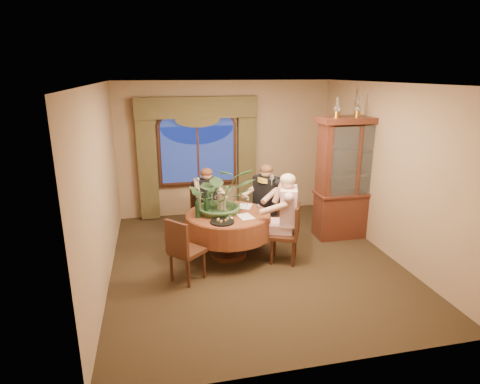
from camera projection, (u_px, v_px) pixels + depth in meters
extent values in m
plane|color=black|center=(254.00, 261.00, 6.53)|extent=(5.00, 5.00, 0.00)
plane|color=#937355|center=(226.00, 149.00, 8.46)|extent=(4.50, 0.00, 4.50)
plane|color=#937355|center=(388.00, 171.00, 6.59)|extent=(0.00, 5.00, 5.00)
plane|color=white|center=(256.00, 83.00, 5.72)|extent=(5.00, 5.00, 0.00)
cube|color=#453C20|center=(148.00, 164.00, 8.08)|extent=(0.38, 0.14, 2.32)
cube|color=#453C20|center=(247.00, 159.00, 8.50)|extent=(0.38, 0.14, 2.32)
cylinder|color=maroon|center=(228.00, 235.00, 6.63)|extent=(1.92, 1.92, 0.75)
cube|color=#3E160D|center=(352.00, 178.00, 7.26)|extent=(1.37, 0.54, 2.21)
cube|color=black|center=(284.00, 234.00, 6.40)|extent=(0.56, 0.56, 0.96)
cube|color=black|center=(262.00, 214.00, 7.27)|extent=(0.59, 0.59, 0.96)
cube|color=black|center=(205.00, 210.00, 7.50)|extent=(0.51, 0.51, 0.96)
cube|color=black|center=(187.00, 249.00, 5.83)|extent=(0.59, 0.59, 0.96)
imported|color=#395C32|center=(221.00, 173.00, 6.40)|extent=(1.07, 1.19, 0.92)
imported|color=#4F5628|center=(229.00, 212.00, 6.49)|extent=(0.15, 0.15, 0.05)
cylinder|color=black|center=(222.00, 222.00, 6.12)|extent=(0.37, 0.37, 0.02)
cylinder|color=black|center=(208.00, 201.00, 6.62)|extent=(0.07, 0.07, 0.33)
cylinder|color=black|center=(206.00, 206.00, 6.35)|extent=(0.07, 0.07, 0.33)
cylinder|color=tan|center=(199.00, 203.00, 6.49)|extent=(0.07, 0.07, 0.33)
cylinder|color=black|center=(197.00, 208.00, 6.29)|extent=(0.07, 0.07, 0.33)
cube|color=white|center=(246.00, 217.00, 6.37)|extent=(0.26, 0.33, 0.00)
cube|color=white|center=(245.00, 206.00, 6.85)|extent=(0.31, 0.36, 0.00)
cube|color=white|center=(226.00, 220.00, 6.21)|extent=(0.25, 0.33, 0.00)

